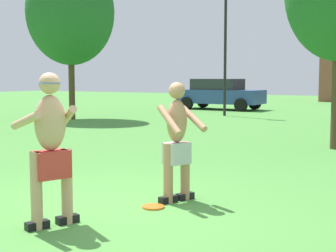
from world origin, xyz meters
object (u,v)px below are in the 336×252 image
(frisbee, at_px, (153,207))
(tree_right_field, at_px, (70,12))
(player_with_cap, at_px, (51,142))
(lamp_post, at_px, (225,34))
(player_in_gray, at_px, (177,140))
(car_blue_near_post, at_px, (220,93))

(frisbee, relative_size, tree_right_field, 0.05)
(player_with_cap, relative_size, lamp_post, 0.30)
(lamp_post, bearing_deg, player_in_gray, -69.53)
(car_blue_near_post, distance_m, tree_right_field, 9.44)
(player_in_gray, height_order, lamp_post, lamp_post)
(player_with_cap, bearing_deg, tree_right_field, 129.30)
(lamp_post, xyz_separation_m, tree_right_field, (-4.59, -4.64, 0.68))
(car_blue_near_post, bearing_deg, frisbee, -69.06)
(frisbee, bearing_deg, player_in_gray, 76.80)
(car_blue_near_post, distance_m, lamp_post, 4.97)
(car_blue_near_post, relative_size, tree_right_field, 0.70)
(frisbee, xyz_separation_m, car_blue_near_post, (-7.03, 18.37, 0.81))
(player_with_cap, distance_m, player_in_gray, 1.83)
(player_with_cap, relative_size, car_blue_near_post, 0.40)
(frisbee, height_order, tree_right_field, tree_right_field)
(car_blue_near_post, bearing_deg, tree_right_field, -108.18)
(frisbee, relative_size, car_blue_near_post, 0.07)
(lamp_post, bearing_deg, car_blue_near_post, 116.22)
(player_with_cap, xyz_separation_m, lamp_post, (-4.59, 15.86, 2.55))
(frisbee, distance_m, tree_right_field, 14.59)
(player_in_gray, relative_size, tree_right_field, 0.26)
(frisbee, bearing_deg, car_blue_near_post, 110.94)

